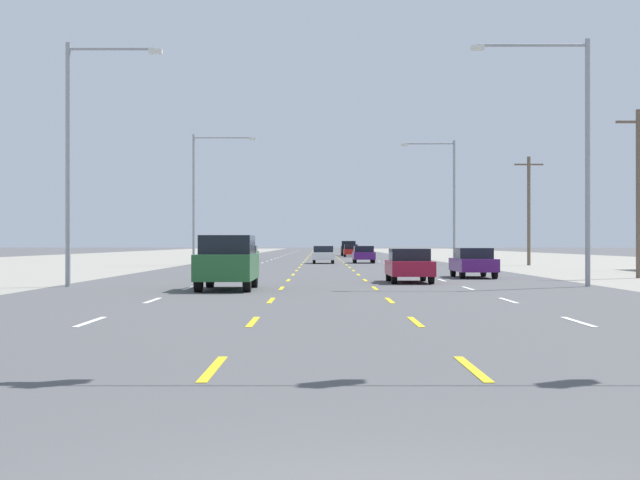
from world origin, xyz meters
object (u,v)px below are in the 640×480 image
object	(u,v)px
hatchback_inner_right_farthest	(351,251)
streetlight_left_row_1	(200,188)
sedan_far_left_farther	(248,253)
streetlight_left_row_0	(77,146)
suv_inner_right_distant_a	(348,248)
streetlight_right_row_0	(574,141)
sedan_center_turn_midfar	(323,254)
sedan_inner_right_far	(363,254)
sedan_inner_right_near	(409,265)
sedan_far_right_mid	(473,262)
suv_inner_left_nearest	(227,262)
streetlight_right_row_1	(448,193)

from	to	relation	value
hatchback_inner_right_farthest	streetlight_left_row_1	size ratio (longest dim) A/B	0.38
sedan_far_left_farther	streetlight_left_row_0	world-z (taller)	streetlight_left_row_0
suv_inner_right_distant_a	streetlight_right_row_0	bearing A→B (deg)	-86.04
sedan_center_turn_midfar	sedan_inner_right_far	distance (m)	3.78
streetlight_right_row_0	hatchback_inner_right_farthest	bearing A→B (deg)	94.51
sedan_center_turn_midfar	sedan_inner_right_far	bearing A→B (deg)	24.36
hatchback_inner_right_farthest	streetlight_left_row_1	xyz separation A→B (m)	(-13.10, -41.92, 5.17)
sedan_center_turn_midfar	hatchback_inner_right_farthest	xyz separation A→B (m)	(3.50, 36.55, 0.03)
sedan_inner_right_near	streetlight_right_row_0	size ratio (longest dim) A/B	0.46
sedan_inner_right_near	streetlight_left_row_0	world-z (taller)	streetlight_left_row_0
sedan_inner_right_far	hatchback_inner_right_farthest	size ratio (longest dim) A/B	1.15
streetlight_left_row_0	sedan_far_right_mid	bearing A→B (deg)	29.14
suv_inner_left_nearest	streetlight_left_row_1	size ratio (longest dim) A/B	0.48
sedan_inner_right_near	suv_inner_right_distant_a	bearing A→B (deg)	90.03
sedan_center_turn_midfar	sedan_inner_right_far	xyz separation A→B (m)	(3.44, 1.56, 0.00)
hatchback_inner_right_farthest	streetlight_right_row_0	xyz separation A→B (m)	(6.17, -78.29, 4.89)
suv_inner_right_distant_a	streetlight_left_row_0	xyz separation A→B (m)	(-13.28, -88.83, 4.47)
sedan_center_turn_midfar	sedan_inner_right_far	size ratio (longest dim) A/B	1.00
hatchback_inner_right_farthest	suv_inner_right_distant_a	bearing A→B (deg)	89.90
suv_inner_left_nearest	streetlight_left_row_1	xyz separation A→B (m)	(-5.95, 38.87, 4.93)
sedan_inner_right_near	streetlight_right_row_1	size ratio (longest dim) A/B	0.46
sedan_far_left_farther	streetlight_left_row_1	xyz separation A→B (m)	(-2.47, -16.29, 5.20)
sedan_inner_right_far	sedan_far_left_farther	distance (m)	14.12
suv_inner_right_distant_a	sedan_inner_right_near	bearing A→B (deg)	-89.97
suv_inner_left_nearest	streetlight_right_row_0	world-z (taller)	streetlight_right_row_0
sedan_far_left_farther	suv_inner_right_distant_a	distance (m)	37.71
streetlight_left_row_1	hatchback_inner_right_farthest	bearing A→B (deg)	72.65
sedan_center_turn_midfar	streetlight_right_row_1	world-z (taller)	streetlight_right_row_1
suv_inner_left_nearest	suv_inner_right_distant_a	world-z (taller)	same
hatchback_inner_right_farthest	streetlight_right_row_1	world-z (taller)	streetlight_right_row_1
sedan_far_right_mid	sedan_inner_right_far	distance (m)	34.03
sedan_inner_right_far	streetlight_right_row_1	bearing A→B (deg)	-47.69
sedan_inner_right_far	sedan_center_turn_midfar	bearing A→B (deg)	-155.64
sedan_inner_right_near	sedan_center_turn_midfar	size ratio (longest dim) A/B	1.00
suv_inner_left_nearest	hatchback_inner_right_farthest	bearing A→B (deg)	84.95
sedan_inner_right_near	sedan_center_turn_midfar	xyz separation A→B (m)	(-3.56, 37.93, 0.00)
sedan_inner_right_near	sedan_inner_right_far	bearing A→B (deg)	90.18
sedan_center_turn_midfar	sedan_inner_right_far	world-z (taller)	same
sedan_inner_right_near	suv_inner_right_distant_a	world-z (taller)	suv_inner_right_distant_a
sedan_inner_right_near	streetlight_left_row_0	xyz separation A→B (m)	(-13.32, -3.81, 4.74)
suv_inner_left_nearest	sedan_center_turn_midfar	world-z (taller)	suv_inner_left_nearest
suv_inner_left_nearest	streetlight_left_row_0	distance (m)	7.97
suv_inner_left_nearest	hatchback_inner_right_farthest	world-z (taller)	suv_inner_left_nearest
streetlight_left_row_1	streetlight_right_row_1	xyz separation A→B (m)	(19.34, 0.00, -0.33)
streetlight_right_row_0	suv_inner_left_nearest	bearing A→B (deg)	-169.37
hatchback_inner_right_farthest	streetlight_left_row_1	world-z (taller)	streetlight_left_row_1
sedan_inner_right_near	streetlight_right_row_1	xyz separation A→B (m)	(6.18, 32.57, 4.88)
sedan_far_right_mid	streetlight_right_row_1	bearing A→B (deg)	84.71
sedan_far_right_mid	streetlight_left_row_1	size ratio (longest dim) A/B	0.44
streetlight_left_row_0	streetlight_right_row_1	xyz separation A→B (m)	(19.50, 36.37, 0.14)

